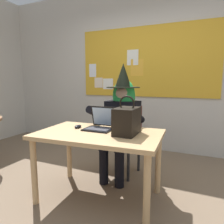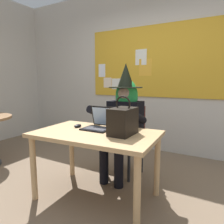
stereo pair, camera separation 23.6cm
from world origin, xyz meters
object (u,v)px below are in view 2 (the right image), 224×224
chair_at_desk (128,135)px  laptop (99,124)px  computer_mouse (78,126)px  handbag (123,121)px  desk_main (96,141)px  person_costumed (123,115)px

chair_at_desk → laptop: 0.65m
chair_at_desk → computer_mouse: chair_at_desk is taller
laptop → computer_mouse: (-0.25, -0.07, -0.04)m
chair_at_desk → handbag: bearing=26.9°
chair_at_desk → handbag: (0.27, -0.69, 0.34)m
desk_main → chair_at_desk: chair_at_desk is taller
person_costumed → computer_mouse: person_costumed is taller
person_costumed → desk_main: bearing=-0.9°
computer_mouse → handbag: size_ratio=0.28×
laptop → desk_main: bearing=-70.1°
desk_main → handbag: (0.28, 0.05, 0.23)m
computer_mouse → chair_at_desk: bearing=66.1°
desk_main → computer_mouse: size_ratio=12.35×
person_costumed → computer_mouse: 0.62m
chair_at_desk → computer_mouse: bearing=-19.8°
laptop → computer_mouse: 0.26m
desk_main → laptop: laptop is taller
desk_main → computer_mouse: (-0.30, 0.08, 0.11)m
desk_main → laptop: (-0.06, 0.15, 0.15)m
chair_at_desk → person_costumed: bearing=2.2°
chair_at_desk → person_costumed: (-0.01, -0.12, 0.29)m
chair_at_desk → person_costumed: 0.31m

